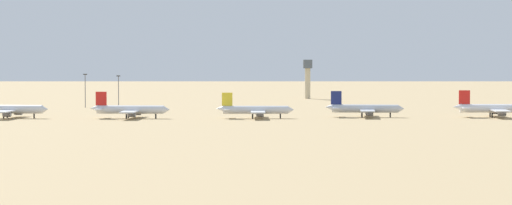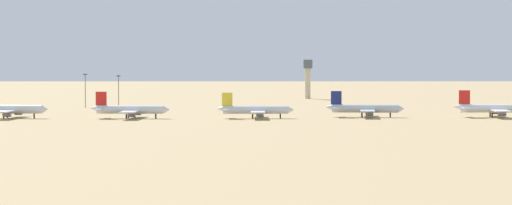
{
  "view_description": "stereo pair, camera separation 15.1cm",
  "coord_description": "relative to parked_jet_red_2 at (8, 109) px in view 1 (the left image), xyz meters",
  "views": [
    {
      "loc": [
        6.04,
        -363.95,
        22.7
      ],
      "look_at": [
        1.85,
        5.99,
        6.0
      ],
      "focal_mm": 66.3,
      "sensor_mm": 36.0,
      "label": 1
    },
    {
      "loc": [
        6.19,
        -363.95,
        22.7
      ],
      "look_at": [
        1.85,
        5.99,
        6.0
      ],
      "focal_mm": 66.3,
      "sensor_mm": 36.0,
      "label": 2
    }
  ],
  "objects": [
    {
      "name": "parked_jet_red_2",
      "position": [
        0.0,
        0.0,
        0.0
      ],
      "size": [
        32.42,
        27.34,
        10.7
      ],
      "rotation": [
        0.0,
        0.0,
        -0.08
      ],
      "color": "silver",
      "rests_on": "ground"
    },
    {
      "name": "parked_jet_navy_5",
      "position": [
        139.63,
        8.19,
        -0.11
      ],
      "size": [
        31.36,
        26.47,
        10.35
      ],
      "rotation": [
        0.0,
        0.0,
        -0.09
      ],
      "color": "silver",
      "rests_on": "ground"
    },
    {
      "name": "parked_jet_red_6",
      "position": [
        190.71,
        7.95,
        -0.0
      ],
      "size": [
        32.36,
        27.16,
        10.7
      ],
      "rotation": [
        0.0,
        0.0,
        -0.04
      ],
      "color": "white",
      "rests_on": "ground"
    },
    {
      "name": "light_pole_west",
      "position": [
        29.56,
        87.48,
        5.33
      ],
      "size": [
        1.8,
        0.5,
        15.26
      ],
      "color": "#59595E",
      "rests_on": "ground"
    },
    {
      "name": "ground",
      "position": [
        94.89,
        -1.85,
        -3.51
      ],
      "size": [
        4000.0,
        4000.0,
        0.0
      ],
      "primitive_type": "plane",
      "color": "tan"
    },
    {
      "name": "control_tower",
      "position": [
        124.94,
        187.39,
        10.29
      ],
      "size": [
        5.2,
        5.2,
        22.86
      ],
      "color": "#C6B793",
      "rests_on": "ground"
    },
    {
      "name": "parked_jet_red_3",
      "position": [
        47.67,
        -0.57,
        -0.11
      ],
      "size": [
        31.37,
        26.33,
        10.37
      ],
      "rotation": [
        0.0,
        0.0,
        -0.04
      ],
      "color": "silver",
      "rests_on": "ground"
    },
    {
      "name": "parked_jet_yellow_4",
      "position": [
        96.33,
        0.27,
        -0.22
      ],
      "size": [
        30.31,
        25.4,
        10.03
      ],
      "rotation": [
        0.0,
        0.0,
        0.03
      ],
      "color": "silver",
      "rests_on": "ground"
    },
    {
      "name": "light_pole_mid",
      "position": [
        14.52,
        82.11,
        5.76
      ],
      "size": [
        1.8,
        0.5,
        16.1
      ],
      "color": "#59595E",
      "rests_on": "ground"
    },
    {
      "name": "ridge_west",
      "position": [
        115.23,
        969.95,
        35.87
      ],
      "size": [
        245.45,
        232.0,
        78.76
      ],
      "primitive_type": "pyramid",
      "rotation": [
        0.0,
        0.0,
        0.08
      ],
      "color": "gray",
      "rests_on": "ground"
    }
  ]
}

